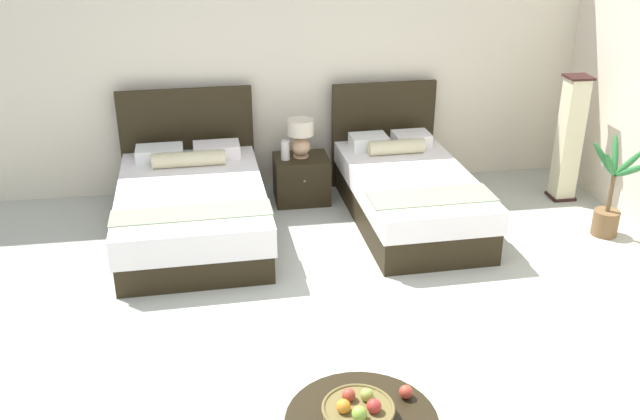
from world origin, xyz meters
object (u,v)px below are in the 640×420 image
(bed_near_window, at_px, (192,205))
(fruit_bowl, at_px, (358,411))
(potted_palm, at_px, (609,204))
(floor_lamp_corner, at_px, (569,139))
(table_lamp, at_px, (301,135))
(vase, at_px, (285,150))
(loose_apple, at_px, (406,392))
(bed_near_corner, at_px, (407,191))
(nightstand, at_px, (301,179))

(bed_near_window, distance_m, fruit_bowl, 3.54)
(fruit_bowl, relative_size, potted_palm, 0.41)
(bed_near_window, bearing_deg, floor_lamp_corner, 3.60)
(table_lamp, relative_size, vase, 1.95)
(bed_near_window, xyz_separation_m, table_lamp, (1.15, 0.65, 0.43))
(table_lamp, height_order, potted_palm, potted_palm)
(fruit_bowl, bearing_deg, bed_near_window, 105.02)
(fruit_bowl, height_order, loose_apple, fruit_bowl)
(fruit_bowl, bearing_deg, loose_apple, 24.37)
(bed_near_window, bearing_deg, bed_near_corner, -0.05)
(vase, height_order, fruit_bowl, vase)
(nightstand, height_order, floor_lamp_corner, floor_lamp_corner)
(vase, bearing_deg, potted_palm, -22.89)
(potted_palm, bearing_deg, bed_near_window, 170.44)
(bed_near_window, xyz_separation_m, fruit_bowl, (0.91, -3.41, 0.23))
(vase, distance_m, loose_apple, 3.87)
(table_lamp, xyz_separation_m, fruit_bowl, (-0.24, -4.06, -0.20))
(nightstand, height_order, potted_palm, potted_palm)
(fruit_bowl, height_order, floor_lamp_corner, floor_lamp_corner)
(vase, distance_m, fruit_bowl, 4.00)
(vase, bearing_deg, fruit_bowl, -90.95)
(vase, height_order, potted_palm, potted_palm)
(fruit_bowl, bearing_deg, potted_palm, 41.96)
(bed_near_window, height_order, potted_palm, bed_near_window)
(nightstand, distance_m, potted_palm, 3.10)
(vase, distance_m, floor_lamp_corner, 3.00)
(table_lamp, bearing_deg, bed_near_window, -150.53)
(bed_near_window, distance_m, potted_palm, 4.02)
(vase, distance_m, potted_palm, 3.25)
(fruit_bowl, bearing_deg, table_lamp, 86.64)
(table_lamp, distance_m, vase, 0.23)
(nightstand, relative_size, floor_lamp_corner, 0.43)
(nightstand, distance_m, floor_lamp_corner, 2.87)
(bed_near_window, bearing_deg, nightstand, 28.71)
(potted_palm, bearing_deg, nightstand, 155.19)
(bed_near_corner, relative_size, fruit_bowl, 5.47)
(fruit_bowl, height_order, potted_palm, potted_palm)
(bed_near_corner, xyz_separation_m, floor_lamp_corner, (1.81, 0.25, 0.37))
(nightstand, height_order, table_lamp, table_lamp)
(nightstand, xyz_separation_m, vase, (-0.17, -0.04, 0.35))
(bed_near_corner, bearing_deg, bed_near_window, 179.95)
(fruit_bowl, xyz_separation_m, floor_lamp_corner, (3.05, 3.66, 0.14))
(bed_near_window, height_order, floor_lamp_corner, floor_lamp_corner)
(table_lamp, relative_size, loose_apple, 5.22)
(vase, xyz_separation_m, floor_lamp_corner, (2.98, -0.34, 0.08))
(nightstand, bearing_deg, bed_near_corner, -32.48)
(floor_lamp_corner, bearing_deg, bed_near_window, -176.40)
(bed_near_window, height_order, loose_apple, bed_near_window)
(bed_near_corner, xyz_separation_m, vase, (-1.17, 0.59, 0.29))
(table_lamp, bearing_deg, nightstand, -90.00)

